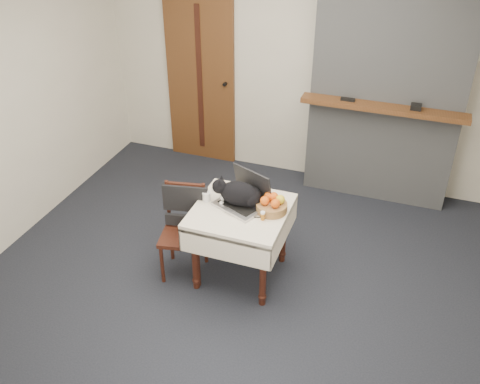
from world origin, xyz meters
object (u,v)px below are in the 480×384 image
object	(u,v)px
side_table	(241,220)
cream_jar	(207,196)
pill_bottle	(263,216)
chair	(185,217)
laptop	(245,196)
fruit_basket	(272,205)
cat	(240,194)
door	(201,79)

from	to	relation	value
side_table	cream_jar	world-z (taller)	cream_jar
pill_bottle	cream_jar	bearing A→B (deg)	168.59
side_table	pill_bottle	world-z (taller)	pill_bottle
chair	laptop	bearing A→B (deg)	4.86
pill_bottle	fruit_basket	distance (m)	0.15
side_table	cat	xyz separation A→B (m)	(-0.02, 0.06, 0.22)
cream_jar	fruit_basket	xyz separation A→B (m)	(0.57, 0.04, 0.02)
laptop	cat	bearing A→B (deg)	-113.13
cream_jar	laptop	bearing A→B (deg)	11.01
cream_jar	pill_bottle	bearing A→B (deg)	-11.41
door	fruit_basket	xyz separation A→B (m)	(1.43, -1.87, -0.24)
door	cat	bearing A→B (deg)	-58.25
cream_jar	chair	size ratio (longest dim) A/B	0.10
door	side_table	distance (m)	2.30
door	fruit_basket	size ratio (longest dim) A/B	7.72
cat	side_table	bearing A→B (deg)	-76.44
cat	fruit_basket	xyz separation A→B (m)	(0.27, 0.00, -0.05)
laptop	cream_jar	xyz separation A→B (m)	(-0.32, -0.06, -0.03)
side_table	cream_jar	xyz separation A→B (m)	(-0.32, 0.02, 0.15)
door	cream_jar	xyz separation A→B (m)	(0.87, -1.91, -0.26)
door	side_table	bearing A→B (deg)	-58.54
door	cat	size ratio (longest dim) A/B	3.87
fruit_basket	side_table	bearing A→B (deg)	-165.60
cat	pill_bottle	xyz separation A→B (m)	(0.24, -0.14, -0.07)
laptop	pill_bottle	xyz separation A→B (m)	(0.21, -0.17, -0.03)
pill_bottle	chair	size ratio (longest dim) A/B	0.09
cat	fruit_basket	distance (m)	0.28
door	laptop	world-z (taller)	door
side_table	chair	distance (m)	0.50
laptop	cat	distance (m)	0.05
fruit_basket	chair	bearing A→B (deg)	-170.69
side_table	chair	world-z (taller)	chair
cat	chair	bearing A→B (deg)	-173.72
laptop	cream_jar	world-z (taller)	laptop
cat	chair	world-z (taller)	cat
door	chair	distance (m)	2.15
door	pill_bottle	xyz separation A→B (m)	(1.40, -2.01, -0.26)
side_table	cat	bearing A→B (deg)	111.28
cat	laptop	bearing A→B (deg)	35.76
cream_jar	cat	bearing A→B (deg)	6.78
door	chair	xyz separation A→B (m)	(0.69, -1.99, -0.46)
cat	door	bearing A→B (deg)	114.03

